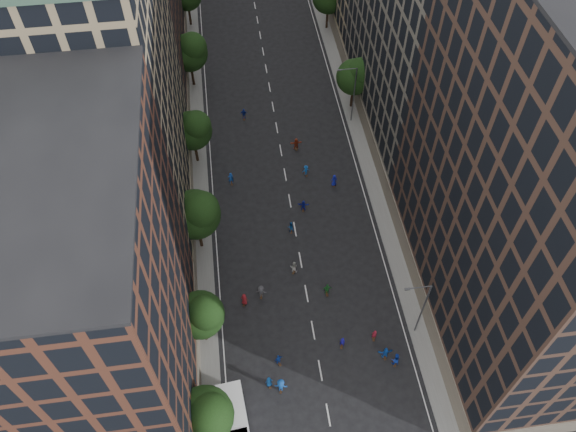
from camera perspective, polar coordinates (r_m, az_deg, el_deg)
The scene contains 34 objects.
ground at distance 75.99m, azimuth -0.69°, elevation 6.43°, with size 240.00×240.00×0.00m, color black.
sidewalk_left at distance 81.33m, azimuth -9.90°, elevation 9.28°, with size 4.00×105.00×0.15m, color slate.
sidewalk_right at distance 83.17m, azimuth 7.02°, elevation 10.84°, with size 4.00×105.00×0.15m, color slate.
bldg_left_a at distance 47.53m, azimuth -19.68°, elevation -8.07°, with size 14.00×22.00×30.00m, color #4E2A1E.
bldg_left_b at distance 62.03m, azimuth -18.34°, elevation 12.29°, with size 14.00×26.00×34.00m, color #928060.
bldg_right_a at distance 52.18m, azimuth 24.08°, elevation 2.52°, with size 14.00×30.00×36.00m, color #432D24.
bldg_right_b at distance 72.88m, azimuth 14.62°, elevation 19.12°, with size 14.00×28.00×33.00m, color #615B50.
tree_left_0 at distance 51.07m, azimuth -8.32°, elevation -19.45°, with size 5.20×5.20×8.83m.
tree_left_1 at distance 55.59m, azimuth -8.74°, elevation -9.83°, with size 4.80×4.80×8.21m.
tree_left_2 at distance 61.69m, azimuth -9.24°, elevation 0.29°, with size 5.60×5.60×9.45m.
tree_left_3 at distance 71.76m, azimuth -9.58°, elevation 8.70°, with size 5.00×5.00×8.58m.
tree_left_4 at distance 84.12m, azimuth -9.93°, elevation 16.18°, with size 5.40×5.40×9.08m.
tree_right_a at distance 79.82m, azimuth 6.91°, elevation 13.99°, with size 5.00×5.00×8.39m.
streetlamp_near at distance 57.32m, azimuth 13.40°, elevation -8.95°, with size 2.64×0.22×9.06m.
streetlamp_far at distance 77.72m, azimuth 6.58°, elevation 12.40°, with size 2.64×0.22×9.06m.
cargo_van at distance 55.52m, azimuth -5.58°, elevation -19.46°, with size 3.07×5.71×2.93m.
skater_0 at distance 57.27m, azimuth -1.93°, elevation -16.48°, with size 0.75×0.49×1.53m, color navy.
skater_1 at distance 59.19m, azimuth 5.53°, elevation -12.62°, with size 0.57×0.37×1.56m, color #181299.
skater_2 at distance 58.95m, azimuth 10.84°, elevation -14.11°, with size 0.91×0.71×1.88m, color #1537B2.
skater_3 at distance 56.88m, azimuth -0.74°, elevation -16.86°, with size 1.25×0.72×1.94m, color #1347A2.
skater_4 at distance 58.13m, azimuth -0.97°, elevation -14.38°, with size 0.92×0.38×1.56m, color #143AA7.
skater_5 at distance 59.19m, azimuth 9.86°, elevation -13.55°, with size 1.53×0.49×1.65m, color blue.
skater_6 at distance 61.39m, azimuth -4.46°, elevation -8.44°, with size 0.81×0.53×1.66m, color maroon.
skater_7 at distance 59.99m, azimuth 8.75°, elevation -11.82°, with size 0.55×0.36×1.51m, color maroon.
skater_8 at distance 63.34m, azimuth 0.59°, elevation -5.21°, with size 0.84×0.66×1.74m, color #B1B1AD.
skater_9 at distance 61.67m, azimuth -2.76°, elevation -7.69°, with size 1.17×0.67×1.81m, color #3D3C41.
skater_10 at distance 61.96m, azimuth 4.00°, elevation -7.45°, with size 1.01×0.42×1.72m, color #22712C.
skater_11 at distance 68.83m, azimuth 1.57°, elevation 1.06°, with size 1.42×0.45×1.53m, color #121C99.
skater_12 at distance 71.62m, azimuth 4.70°, elevation 3.61°, with size 0.84×0.55×1.72m, color #131AA0.
skater_13 at distance 71.90m, azimuth -5.83°, elevation 3.82°, with size 0.68×0.44×1.86m, color #164BB8.
skater_14 at distance 66.72m, azimuth 0.27°, elevation -1.13°, with size 0.77×0.60×1.58m, color #124A98.
skater_15 at distance 72.71m, azimuth 1.82°, elevation 4.64°, with size 1.00×0.58×1.55m, color blue.
skater_16 at distance 80.63m, azimuth -4.49°, elevation 10.28°, with size 0.99×0.41×1.69m, color navy.
skater_17 at distance 75.95m, azimuth 0.83°, elevation 7.32°, with size 1.61×0.51×1.74m, color #A1341A.
Camera 1 is at (-6.29, -13.24, 53.85)m, focal length 35.00 mm.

